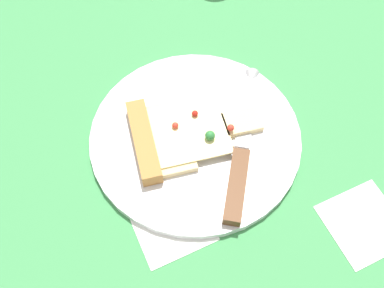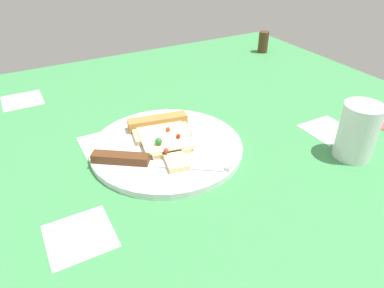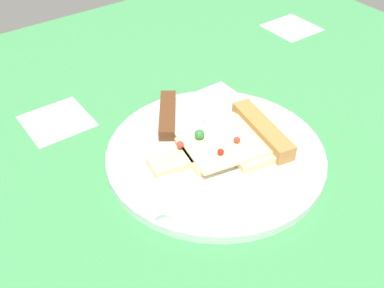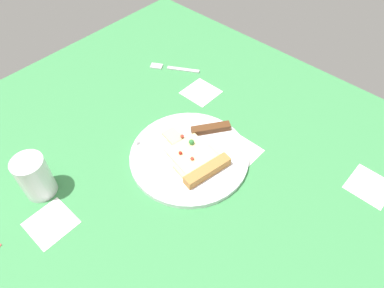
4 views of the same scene
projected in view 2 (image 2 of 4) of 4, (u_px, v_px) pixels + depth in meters
ground_plane at (204, 153)px, 68.47cm from camera, size 118.50×118.50×3.00cm
plate at (167, 147)px, 66.42cm from camera, size 28.63×28.63×1.19cm
pizza_slice at (163, 134)px, 67.72cm from camera, size 18.54×12.70×2.62cm
knife at (146, 161)px, 60.62cm from camera, size 15.51×20.85×2.45cm
drinking_glass at (358, 131)px, 62.37cm from camera, size 6.86×6.86×10.36cm
pepper_shaker at (263, 42)px, 112.99cm from camera, size 3.16×3.16×6.59cm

